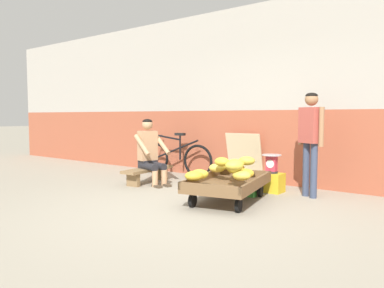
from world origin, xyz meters
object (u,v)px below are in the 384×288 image
(customer_adult, at_px, (311,133))
(shopping_bag, at_px, (250,189))
(banana_cart, at_px, (229,185))
(bicycle_near_left, at_px, (176,158))
(vendor_seated, at_px, (150,152))
(plastic_crate, at_px, (271,183))
(low_bench, at_px, (148,172))
(weighing_scale, at_px, (272,163))
(sign_board, at_px, (244,157))

(customer_adult, xyz_separation_m, shopping_bag, (-0.72, -0.51, -0.83))
(banana_cart, relative_size, bicycle_near_left, 0.96)
(vendor_seated, relative_size, plastic_crate, 3.17)
(low_bench, bearing_deg, customer_adult, 12.62)
(weighing_scale, xyz_separation_m, sign_board, (-0.83, 0.62, -0.01))
(low_bench, height_order, vendor_seated, vendor_seated)
(vendor_seated, relative_size, sign_board, 1.29)
(sign_board, height_order, shopping_bag, sign_board)
(weighing_scale, relative_size, shopping_bag, 1.25)
(plastic_crate, xyz_separation_m, shopping_bag, (-0.11, -0.50, -0.03))
(shopping_bag, bearing_deg, bicycle_near_left, 157.67)
(sign_board, height_order, customer_adult, customer_adult)
(banana_cart, distance_m, low_bench, 1.96)
(low_bench, height_order, weighing_scale, weighing_scale)
(shopping_bag, bearing_deg, sign_board, 122.78)
(customer_adult, bearing_deg, low_bench, -167.38)
(shopping_bag, bearing_deg, plastic_crate, 77.99)
(banana_cart, bearing_deg, plastic_crate, 79.55)
(plastic_crate, bearing_deg, shopping_bag, -102.01)
(weighing_scale, height_order, sign_board, sign_board)
(bicycle_near_left, relative_size, shopping_bag, 6.90)
(vendor_seated, height_order, bicycle_near_left, vendor_seated)
(plastic_crate, distance_m, sign_board, 1.08)
(vendor_seated, xyz_separation_m, bicycle_near_left, (-0.26, 1.01, -0.21))
(plastic_crate, bearing_deg, banana_cart, -100.45)
(bicycle_near_left, bearing_deg, vendor_seated, -75.68)
(weighing_scale, bearing_deg, shopping_bag, -102.04)
(customer_adult, bearing_deg, vendor_seated, -166.48)
(low_bench, distance_m, vendor_seated, 0.38)
(weighing_scale, height_order, shopping_bag, weighing_scale)
(bicycle_near_left, bearing_deg, sign_board, 9.39)
(bicycle_near_left, height_order, customer_adult, customer_adult)
(sign_board, xyz_separation_m, customer_adult, (1.44, -0.62, 0.51))
(plastic_crate, height_order, sign_board, sign_board)
(plastic_crate, xyz_separation_m, sign_board, (-0.83, 0.62, 0.29))
(plastic_crate, height_order, weighing_scale, weighing_scale)
(low_bench, relative_size, customer_adult, 0.73)
(low_bench, xyz_separation_m, shopping_bag, (1.99, 0.10, -0.08))
(sign_board, bearing_deg, banana_cart, -67.82)
(plastic_crate, xyz_separation_m, weighing_scale, (-0.00, -0.00, 0.30))
(vendor_seated, bearing_deg, low_bench, 163.87)
(vendor_seated, distance_m, customer_adult, 2.73)
(banana_cart, height_order, vendor_seated, vendor_seated)
(shopping_bag, bearing_deg, banana_cart, -98.78)
(low_bench, bearing_deg, vendor_seated, -16.13)
(banana_cart, height_order, sign_board, sign_board)
(weighing_scale, bearing_deg, vendor_seated, -162.79)
(customer_adult, bearing_deg, plastic_crate, -179.51)
(weighing_scale, height_order, customer_adult, customer_adult)
(low_bench, relative_size, plastic_crate, 3.11)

